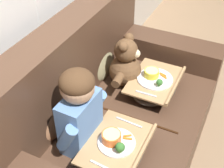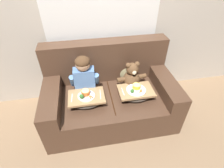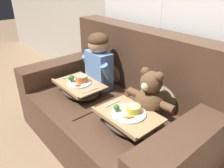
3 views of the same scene
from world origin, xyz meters
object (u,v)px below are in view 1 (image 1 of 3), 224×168
(lap_tray_child, at_px, (116,149))
(lap_tray_teddy, at_px, (154,85))
(couch, at_px, (110,119))
(child_figure, at_px, (79,107))
(teddy_bear, at_px, (126,65))
(throw_pillow_behind_teddy, at_px, (101,58))
(throw_pillow_behind_child, at_px, (51,113))

(lap_tray_child, distance_m, lap_tray_teddy, 0.63)
(lap_tray_teddy, bearing_deg, couch, 148.43)
(lap_tray_child, bearing_deg, child_figure, 89.82)
(couch, bearing_deg, teddy_bear, 4.82)
(teddy_bear, relative_size, lap_tray_teddy, 0.94)
(couch, xyz_separation_m, child_figure, (-0.31, 0.03, 0.36))
(child_figure, xyz_separation_m, lap_tray_child, (-0.00, -0.22, -0.23))
(throw_pillow_behind_teddy, distance_m, lap_tray_teddy, 0.43)
(throw_pillow_behind_child, height_order, teddy_bear, teddy_bear)
(throw_pillow_behind_teddy, bearing_deg, lap_tray_teddy, -90.00)
(lap_tray_child, relative_size, lap_tray_teddy, 1.00)
(couch, bearing_deg, throw_pillow_behind_teddy, 36.17)
(couch, xyz_separation_m, throw_pillow_behind_teddy, (0.31, 0.23, 0.24))
(teddy_bear, bearing_deg, child_figure, 179.60)
(lap_tray_child, xyz_separation_m, lap_tray_teddy, (0.63, 0.00, -0.00))
(throw_pillow_behind_child, bearing_deg, couch, -36.17)
(throw_pillow_behind_teddy, bearing_deg, teddy_bear, -89.88)
(throw_pillow_behind_child, distance_m, child_figure, 0.24)
(couch, bearing_deg, throw_pillow_behind_child, 143.83)
(child_figure, height_order, lap_tray_child, child_figure)
(teddy_bear, bearing_deg, lap_tray_child, -160.76)
(lap_tray_teddy, bearing_deg, lap_tray_child, -179.99)
(couch, relative_size, teddy_bear, 4.10)
(throw_pillow_behind_child, bearing_deg, lap_tray_child, -90.10)
(throw_pillow_behind_teddy, relative_size, lap_tray_teddy, 0.80)
(couch, bearing_deg, lap_tray_teddy, -31.57)
(couch, height_order, throw_pillow_behind_child, couch)
(child_figure, bearing_deg, lap_tray_teddy, -19.61)
(throw_pillow_behind_child, height_order, child_figure, child_figure)
(child_figure, bearing_deg, lap_tray_child, -90.18)
(couch, distance_m, teddy_bear, 0.40)
(throw_pillow_behind_child, height_order, lap_tray_child, throw_pillow_behind_child)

